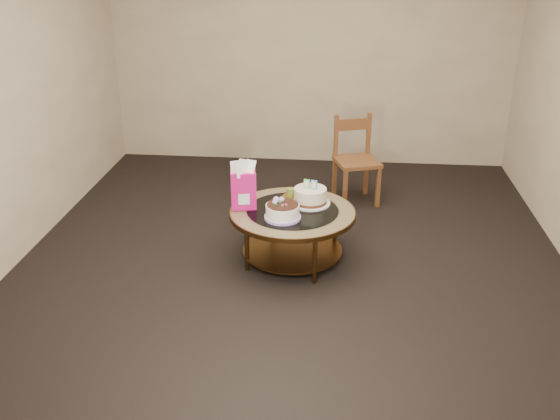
# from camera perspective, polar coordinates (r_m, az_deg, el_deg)

# --- Properties ---
(ground) EXTENTS (5.00, 5.00, 0.00)m
(ground) POSITION_cam_1_polar(r_m,az_deg,el_deg) (5.20, 1.12, -4.60)
(ground) COLOR black
(ground) RESTS_ON ground
(room_walls) EXTENTS (4.52, 5.02, 2.61)m
(room_walls) POSITION_cam_1_polar(r_m,az_deg,el_deg) (4.66, 1.27, 12.27)
(room_walls) COLOR beige
(room_walls) RESTS_ON ground
(coffee_table) EXTENTS (1.02, 1.02, 0.46)m
(coffee_table) POSITION_cam_1_polar(r_m,az_deg,el_deg) (5.03, 1.15, -0.82)
(coffee_table) COLOR #573918
(coffee_table) RESTS_ON ground
(decorated_cake) EXTENTS (0.29, 0.29, 0.17)m
(decorated_cake) POSITION_cam_1_polar(r_m,az_deg,el_deg) (4.83, 0.23, -0.18)
(decorated_cake) COLOR #BC9FE2
(decorated_cake) RESTS_ON coffee_table
(cream_cake) EXTENTS (0.33, 0.33, 0.21)m
(cream_cake) POSITION_cam_1_polar(r_m,az_deg,el_deg) (5.09, 2.77, 1.26)
(cream_cake) COLOR white
(cream_cake) RESTS_ON coffee_table
(gift_bag) EXTENTS (0.22, 0.17, 0.40)m
(gift_bag) POSITION_cam_1_polar(r_m,az_deg,el_deg) (4.96, -3.37, 2.27)
(gift_bag) COLOR #F21691
(gift_bag) RESTS_ON coffee_table
(pillar_candle) EXTENTS (0.13, 0.13, 0.10)m
(pillar_candle) POSITION_cam_1_polar(r_m,az_deg,el_deg) (5.21, 0.95, 1.42)
(pillar_candle) COLOR #EFCA62
(pillar_candle) RESTS_ON coffee_table
(dining_chair) EXTENTS (0.50, 0.50, 0.86)m
(dining_chair) POSITION_cam_1_polar(r_m,az_deg,el_deg) (6.23, 6.94, 4.61)
(dining_chair) COLOR brown
(dining_chair) RESTS_ON ground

